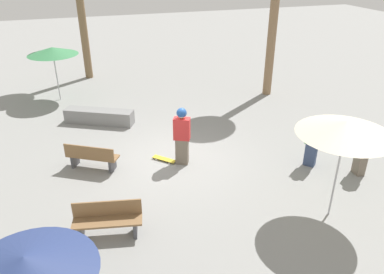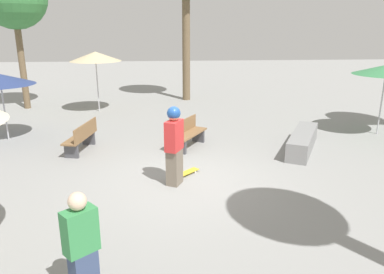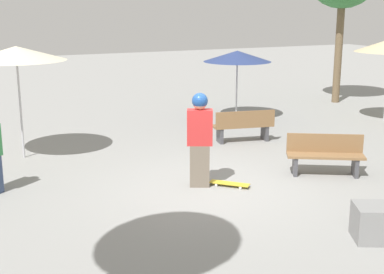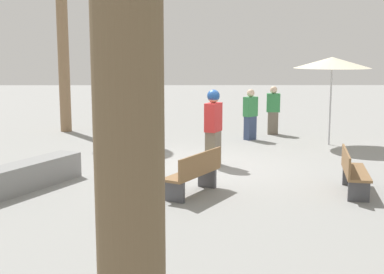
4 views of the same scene
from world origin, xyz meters
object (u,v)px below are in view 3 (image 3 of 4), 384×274
(shade_umbrella_cream, at_px, (16,54))
(bench_far, at_px, (244,126))
(skater_main, at_px, (200,137))
(bench_near, at_px, (325,155))
(shade_umbrella_navy, at_px, (237,56))
(skateboard, at_px, (229,184))

(shade_umbrella_cream, bearing_deg, bench_far, -99.95)
(shade_umbrella_cream, bearing_deg, skater_main, -141.78)
(bench_near, xyz_separation_m, shade_umbrella_cream, (4.10, 5.55, 2.01))
(bench_near, height_order, shade_umbrella_navy, shade_umbrella_navy)
(skater_main, bearing_deg, skateboard, -4.34)
(skateboard, bearing_deg, shade_umbrella_navy, 104.73)
(skateboard, xyz_separation_m, bench_far, (2.95, -2.09, 0.37))
(skater_main, bearing_deg, bench_far, 71.69)
(skater_main, bearing_deg, shade_umbrella_navy, 79.59)
(skateboard, xyz_separation_m, shade_umbrella_cream, (3.91, 3.35, 2.38))
(skateboard, height_order, bench_far, bench_far)
(bench_near, relative_size, bench_far, 0.97)
(bench_near, distance_m, shade_umbrella_navy, 6.10)
(bench_near, height_order, shade_umbrella_cream, shade_umbrella_cream)
(bench_near, distance_m, shade_umbrella_cream, 7.19)
(skater_main, height_order, skateboard, skater_main)
(skateboard, bearing_deg, shade_umbrella_cream, 176.70)
(skateboard, height_order, shade_umbrella_cream, shade_umbrella_cream)
(skater_main, height_order, bench_far, skater_main)
(bench_far, relative_size, shade_umbrella_cream, 0.64)
(shade_umbrella_cream, bearing_deg, bench_near, -126.41)
(skater_main, xyz_separation_m, shade_umbrella_cream, (3.60, 2.84, 1.43))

